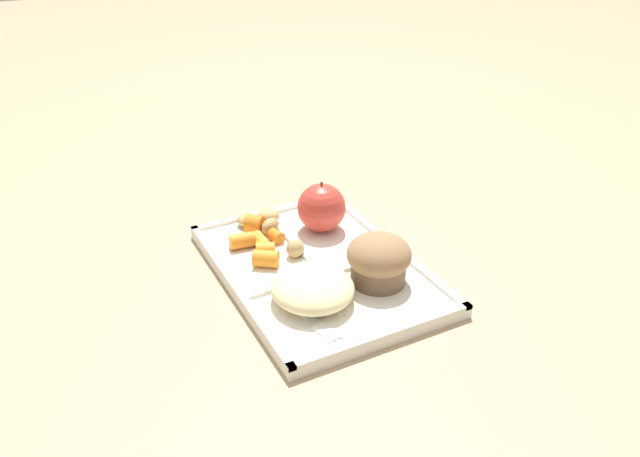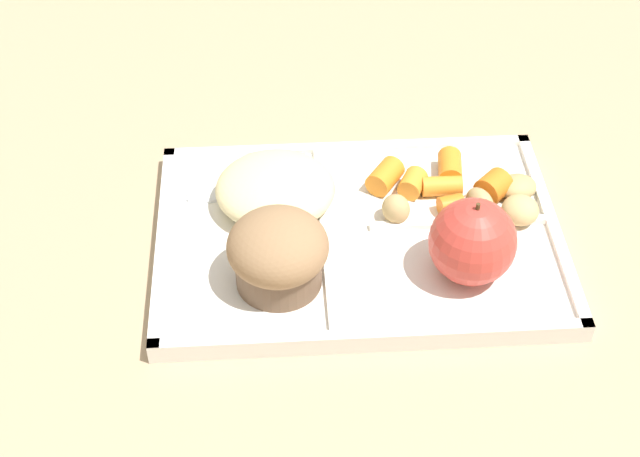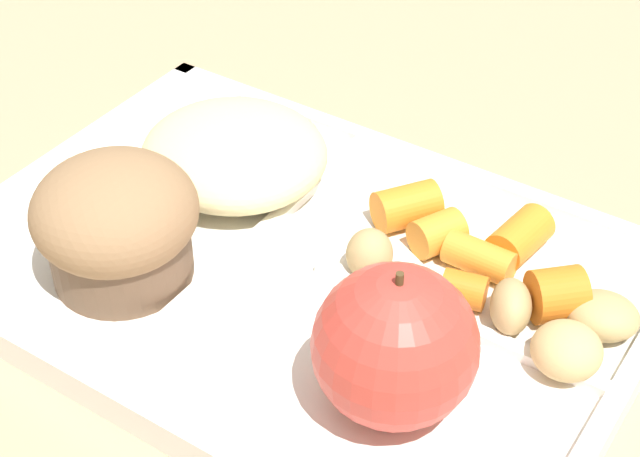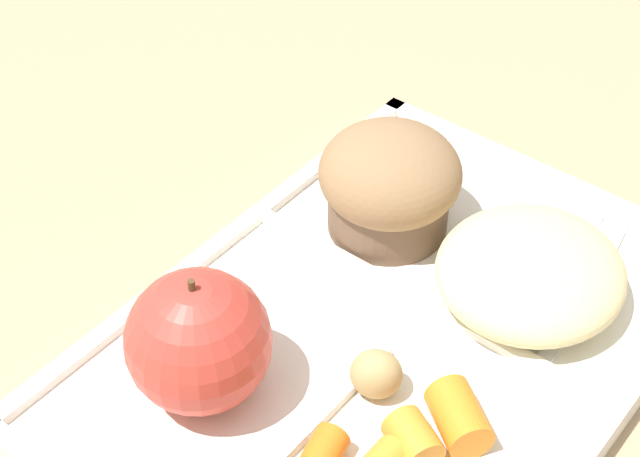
# 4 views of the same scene
# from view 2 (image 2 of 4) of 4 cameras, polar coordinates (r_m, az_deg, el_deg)

# --- Properties ---
(ground) EXTENTS (6.00, 6.00, 0.00)m
(ground) POSITION_cam_2_polar(r_m,az_deg,el_deg) (0.87, 2.30, -0.96)
(ground) COLOR tan
(lunch_tray) EXTENTS (0.36, 0.25, 0.02)m
(lunch_tray) POSITION_cam_2_polar(r_m,az_deg,el_deg) (0.87, 2.33, -0.61)
(lunch_tray) COLOR white
(lunch_tray) RESTS_ON ground
(green_apple) EXTENTS (0.07, 0.07, 0.08)m
(green_apple) POSITION_cam_2_polar(r_m,az_deg,el_deg) (0.81, 9.07, -0.79)
(green_apple) COLOR #C63D33
(green_apple) RESTS_ON lunch_tray
(bran_muffin) EXTENTS (0.09, 0.09, 0.07)m
(bran_muffin) POSITION_cam_2_polar(r_m,az_deg,el_deg) (0.80, -2.52, -1.47)
(bran_muffin) COLOR brown
(bran_muffin) RESTS_ON lunch_tray
(carrot_slice_edge) EXTENTS (0.03, 0.02, 0.02)m
(carrot_slice_edge) POSITION_cam_2_polar(r_m,az_deg,el_deg) (0.89, 7.81, 1.40)
(carrot_slice_edge) COLOR orange
(carrot_slice_edge) RESTS_ON lunch_tray
(carrot_slice_tilted) EXTENTS (0.03, 0.04, 0.02)m
(carrot_slice_tilted) POSITION_cam_2_polar(r_m,az_deg,el_deg) (0.92, 7.75, 3.64)
(carrot_slice_tilted) COLOR orange
(carrot_slice_tilted) RESTS_ON lunch_tray
(carrot_slice_small) EXTENTS (0.04, 0.04, 0.03)m
(carrot_slice_small) POSITION_cam_2_polar(r_m,az_deg,el_deg) (0.90, 10.28, 2.46)
(carrot_slice_small) COLOR orange
(carrot_slice_small) RESTS_ON lunch_tray
(carrot_slice_back) EXTENTS (0.04, 0.02, 0.02)m
(carrot_slice_back) POSITION_cam_2_polar(r_m,az_deg,el_deg) (0.90, 7.27, 2.52)
(carrot_slice_back) COLOR orange
(carrot_slice_back) RESTS_ON lunch_tray
(carrot_slice_large) EXTENTS (0.04, 0.04, 0.02)m
(carrot_slice_large) POSITION_cam_2_polar(r_m,az_deg,el_deg) (0.91, 3.89, 3.11)
(carrot_slice_large) COLOR orange
(carrot_slice_large) RESTS_ON lunch_tray
(carrot_slice_near_corner) EXTENTS (0.03, 0.03, 0.02)m
(carrot_slice_near_corner) POSITION_cam_2_polar(r_m,az_deg,el_deg) (0.90, 5.54, 2.70)
(carrot_slice_near_corner) COLOR orange
(carrot_slice_near_corner) RESTS_ON lunch_tray
(potato_chunk_wedge) EXTENTS (0.04, 0.04, 0.02)m
(potato_chunk_wedge) POSITION_cam_2_polar(r_m,az_deg,el_deg) (0.91, 11.67, 2.43)
(potato_chunk_wedge) COLOR tan
(potato_chunk_wedge) RESTS_ON lunch_tray
(potato_chunk_corner) EXTENTS (0.03, 0.03, 0.02)m
(potato_chunk_corner) POSITION_cam_2_polar(r_m,az_deg,el_deg) (0.89, 11.83, 1.08)
(potato_chunk_corner) COLOR tan
(potato_chunk_corner) RESTS_ON lunch_tray
(potato_chunk_small) EXTENTS (0.03, 0.04, 0.03)m
(potato_chunk_small) POSITION_cam_2_polar(r_m,az_deg,el_deg) (0.89, 9.50, 1.56)
(potato_chunk_small) COLOR tan
(potato_chunk_small) RESTS_ON lunch_tray
(potato_chunk_browned) EXTENTS (0.03, 0.04, 0.03)m
(potato_chunk_browned) POSITION_cam_2_polar(r_m,az_deg,el_deg) (0.87, 4.55, 1.18)
(potato_chunk_browned) COLOR tan
(potato_chunk_browned) RESTS_ON lunch_tray
(egg_noodle_pile) EXTENTS (0.11, 0.11, 0.04)m
(egg_noodle_pile) POSITION_cam_2_polar(r_m,az_deg,el_deg) (0.88, -2.68, 2.38)
(egg_noodle_pile) COLOR beige
(egg_noodle_pile) RESTS_ON lunch_tray
(meatball_front) EXTENTS (0.04, 0.04, 0.04)m
(meatball_front) POSITION_cam_2_polar(r_m,az_deg,el_deg) (0.88, -2.70, 2.40)
(meatball_front) COLOR brown
(meatball_front) RESTS_ON lunch_tray
(meatball_side) EXTENTS (0.03, 0.03, 0.03)m
(meatball_side) POSITION_cam_2_polar(r_m,az_deg,el_deg) (0.88, -4.44, 2.12)
(meatball_side) COLOR brown
(meatball_side) RESTS_ON lunch_tray
(meatball_back) EXTENTS (0.03, 0.03, 0.03)m
(meatball_back) POSITION_cam_2_polar(r_m,az_deg,el_deg) (0.88, -3.17, 1.84)
(meatball_back) COLOR brown
(meatball_back) RESTS_ON lunch_tray
(plastic_fork) EXTENTS (0.15, 0.04, 0.00)m
(plastic_fork) POSITION_cam_2_polar(r_m,az_deg,el_deg) (0.91, -5.02, 2.20)
(plastic_fork) COLOR white
(plastic_fork) RESTS_ON lunch_tray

